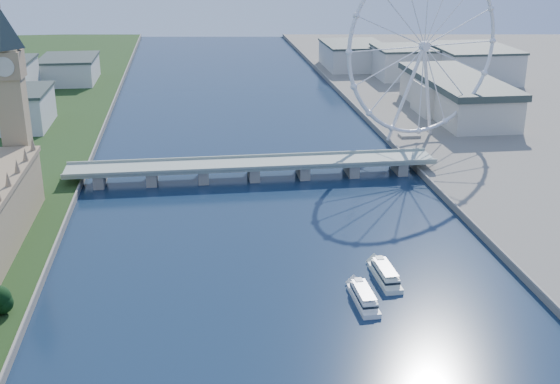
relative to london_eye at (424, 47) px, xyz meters
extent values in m
cube|color=tan|center=(-247.98, -77.08, -24.52)|extent=(13.00, 13.00, 80.00)
cube|color=#937A59|center=(-247.98, -77.08, 7.48)|extent=(15.00, 15.00, 14.00)
pyramid|color=#2D3833|center=(-247.98, -77.08, 35.48)|extent=(20.02, 20.02, 20.00)
cube|color=gray|center=(-119.98, -55.08, -59.02)|extent=(220.00, 22.00, 2.00)
cube|color=gray|center=(-209.98, -55.08, -63.77)|extent=(6.00, 20.00, 7.50)
cube|color=gray|center=(-179.98, -55.08, -63.77)|extent=(6.00, 20.00, 7.50)
cube|color=gray|center=(-149.98, -55.08, -63.77)|extent=(6.00, 20.00, 7.50)
cube|color=gray|center=(-119.98, -55.08, -63.77)|extent=(6.00, 20.00, 7.50)
cube|color=gray|center=(-89.98, -55.08, -63.77)|extent=(6.00, 20.00, 7.50)
cube|color=gray|center=(-59.98, -55.08, -63.77)|extent=(6.00, 20.00, 7.50)
cube|color=gray|center=(-29.98, -55.08, -63.77)|extent=(6.00, 20.00, 7.50)
torus|color=silver|center=(0.02, -0.08, 0.48)|extent=(113.60, 39.12, 118.60)
cylinder|color=silver|center=(0.02, -0.08, 0.48)|extent=(7.25, 6.61, 6.00)
cube|color=gray|center=(-2.98, 9.92, -63.52)|extent=(14.00, 10.00, 2.00)
cube|color=beige|center=(-279.98, 74.92, -51.52)|extent=(40.00, 60.00, 26.00)
cube|color=beige|center=(-269.98, 244.92, -53.52)|extent=(50.00, 70.00, 22.00)
cube|color=beige|center=(60.02, 224.92, -50.52)|extent=(60.00, 60.00, 28.00)
cube|color=beige|center=(120.02, 204.92, -49.52)|extent=(70.00, 90.00, 30.00)
cube|color=beige|center=(20.02, 284.92, -52.52)|extent=(60.00, 80.00, 24.00)
camera|label=1|loc=(-156.11, -452.58, 70.43)|focal=45.00mm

